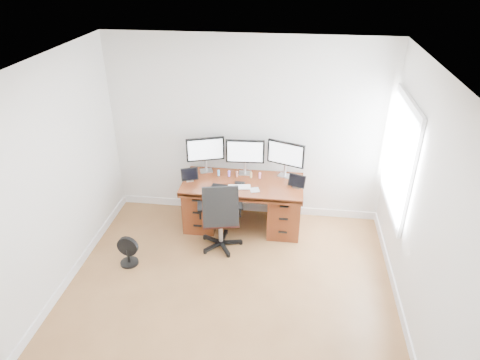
# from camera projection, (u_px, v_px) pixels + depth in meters

# --- Properties ---
(ground) EXTENTS (4.50, 4.50, 0.00)m
(ground) POSITION_uv_depth(u_px,v_px,m) (223.00, 317.00, 4.83)
(ground) COLOR brown
(ground) RESTS_ON ground
(back_wall) EXTENTS (4.00, 0.10, 2.70)m
(back_wall) POSITION_uv_depth(u_px,v_px,m) (247.00, 131.00, 6.13)
(back_wall) COLOR silver
(back_wall) RESTS_ON ground
(right_wall) EXTENTS (0.10, 4.50, 2.70)m
(right_wall) POSITION_uv_depth(u_px,v_px,m) (430.00, 226.00, 4.05)
(right_wall) COLOR silver
(right_wall) RESTS_ON ground
(desk) EXTENTS (1.70, 0.80, 0.75)m
(desk) POSITION_uv_depth(u_px,v_px,m) (243.00, 202.00, 6.23)
(desk) COLOR #5A2712
(desk) RESTS_ON ground
(office_chair) EXTENTS (0.66, 0.66, 1.05)m
(office_chair) POSITION_uv_depth(u_px,v_px,m) (221.00, 227.00, 5.78)
(office_chair) COLOR black
(office_chair) RESTS_ON ground
(floor_fan) EXTENTS (0.28, 0.24, 0.41)m
(floor_fan) POSITION_uv_depth(u_px,v_px,m) (128.00, 252.00, 5.55)
(floor_fan) COLOR black
(floor_fan) RESTS_ON ground
(monitor_left) EXTENTS (0.53, 0.21, 0.53)m
(monitor_left) POSITION_uv_depth(u_px,v_px,m) (205.00, 150.00, 6.17)
(monitor_left) COLOR silver
(monitor_left) RESTS_ON desk
(monitor_center) EXTENTS (0.55, 0.15, 0.53)m
(monitor_center) POSITION_uv_depth(u_px,v_px,m) (245.00, 153.00, 6.10)
(monitor_center) COLOR silver
(monitor_center) RESTS_ON desk
(monitor_right) EXTENTS (0.53, 0.22, 0.53)m
(monitor_right) POSITION_uv_depth(u_px,v_px,m) (286.00, 155.00, 6.04)
(monitor_right) COLOR silver
(monitor_right) RESTS_ON desk
(tablet_left) EXTENTS (0.25, 0.15, 0.19)m
(tablet_left) POSITION_uv_depth(u_px,v_px,m) (190.00, 175.00, 6.03)
(tablet_left) COLOR silver
(tablet_left) RESTS_ON desk
(tablet_right) EXTENTS (0.25, 0.14, 0.19)m
(tablet_right) POSITION_uv_depth(u_px,v_px,m) (297.00, 182.00, 5.86)
(tablet_right) COLOR silver
(tablet_right) RESTS_ON desk
(keyboard) EXTENTS (0.32, 0.18, 0.01)m
(keyboard) POSITION_uv_depth(u_px,v_px,m) (239.00, 187.00, 5.90)
(keyboard) COLOR white
(keyboard) RESTS_ON desk
(trackpad) EXTENTS (0.16, 0.16, 0.01)m
(trackpad) POSITION_uv_depth(u_px,v_px,m) (255.00, 190.00, 5.83)
(trackpad) COLOR silver
(trackpad) RESTS_ON desk
(drawing_tablet) EXTENTS (0.23, 0.16, 0.01)m
(drawing_tablet) POSITION_uv_depth(u_px,v_px,m) (219.00, 186.00, 5.92)
(drawing_tablet) COLOR black
(drawing_tablet) RESTS_ON desk
(phone) EXTENTS (0.14, 0.08, 0.01)m
(phone) POSITION_uv_depth(u_px,v_px,m) (240.00, 183.00, 6.01)
(phone) COLOR black
(phone) RESTS_ON desk
(figurine_blue) EXTENTS (0.04, 0.04, 0.09)m
(figurine_blue) POSITION_uv_depth(u_px,v_px,m) (219.00, 172.00, 6.18)
(figurine_blue) COLOR #599DD8
(figurine_blue) RESTS_ON desk
(figurine_purple) EXTENTS (0.04, 0.04, 0.09)m
(figurine_purple) POSITION_uv_depth(u_px,v_px,m) (229.00, 173.00, 6.16)
(figurine_purple) COLOR #9961E8
(figurine_purple) RESTS_ON desk
(figurine_brown) EXTENTS (0.04, 0.04, 0.09)m
(figurine_brown) POSITION_uv_depth(u_px,v_px,m) (237.00, 174.00, 6.15)
(figurine_brown) COLOR brown
(figurine_brown) RESTS_ON desk
(figurine_yellow) EXTENTS (0.04, 0.04, 0.09)m
(figurine_yellow) POSITION_uv_depth(u_px,v_px,m) (251.00, 174.00, 6.13)
(figurine_yellow) COLOR tan
(figurine_yellow) RESTS_ON desk
(figurine_pink) EXTENTS (0.04, 0.04, 0.09)m
(figurine_pink) POSITION_uv_depth(u_px,v_px,m) (260.00, 175.00, 6.11)
(figurine_pink) COLOR pink
(figurine_pink) RESTS_ON desk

